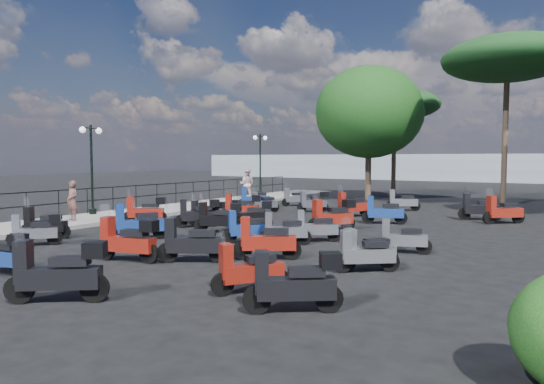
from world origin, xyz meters
The scene contains 43 objects.
ground centered at (0.00, 0.00, 0.00)m, with size 120.00×120.00×0.00m, color black.
sidewalk centered at (-6.50, 3.00, 0.07)m, with size 3.00×30.00×0.15m, color slate.
railing centered at (-7.80, 2.80, 0.90)m, with size 0.04×26.04×1.10m.
lamp_post_1 centered at (-7.44, -0.62, 2.32)m, with size 0.32×1.12×3.81m.
lamp_post_2 centered at (-7.38, 12.27, 2.41)m, with size 0.47×1.15×3.96m.
woman centered at (-6.23, -2.47, 0.92)m, with size 0.56×0.37×1.54m, color brown.
pedestrian_far centered at (-6.20, 9.09, 1.03)m, with size 0.86×0.67×1.77m, color #C8A8A9.
scooter_0 centered at (-3.14, -5.90, 0.45)m, with size 1.06×1.25×1.19m.
scooter_1 centered at (-4.13, -5.00, 0.45)m, with size 1.45×0.94×1.29m.
scooter_2 centered at (-4.00, -0.85, 0.52)m, with size 1.49×1.14×1.37m.
scooter_3 centered at (-1.70, 0.07, 0.45)m, with size 1.46×0.68×1.20m.
scooter_4 centered at (-1.59, 2.18, 0.51)m, with size 1.58×0.96×1.36m.
scooter_5 centered at (-3.50, 5.89, 0.50)m, with size 1.48×1.23×1.44m.
scooter_6 centered at (0.83, -5.96, 0.53)m, with size 1.74×0.69×1.40m.
scooter_7 centered at (-1.36, -3.65, 0.51)m, with size 1.17×1.55×1.46m.
scooter_8 centered at (0.22, 0.20, 0.50)m, with size 1.56×0.92×1.33m.
scooter_9 centered at (-1.68, -0.44, 0.50)m, with size 1.28×1.33×1.34m.
scooter_10 centered at (-2.26, 4.81, 0.43)m, with size 0.93×1.38×1.24m.
scooter_11 centered at (-2.65, 8.38, 0.42)m, with size 0.85×1.36×1.20m.
scooter_12 centered at (-0.47, -8.35, 0.47)m, with size 1.55×0.55×1.24m.
scooter_13 centered at (2.23, -5.20, 0.49)m, with size 1.56×1.04×1.40m.
scooter_14 centered at (1.73, -2.17, 0.43)m, with size 1.12×1.22×1.25m.
scooter_15 centered at (3.41, -0.95, 0.43)m, with size 1.34×0.97×1.24m.
scooter_16 centered at (-0.40, 6.29, 0.47)m, with size 1.16×1.27×1.25m.
scooter_17 centered at (1.91, 5.45, 0.48)m, with size 1.12×1.47×1.39m.
scooter_18 centered at (2.46, -8.93, 0.54)m, with size 1.54×1.21×1.43m.
scooter_19 centered at (4.92, -6.63, 0.43)m, with size 0.96×1.34×1.23m.
scooter_20 centered at (3.56, -3.96, 0.48)m, with size 1.52×1.04×1.38m.
scooter_21 centered at (3.00, 1.15, 0.55)m, with size 1.21×1.59×1.46m.
scooter_22 centered at (3.81, 4.02, 0.48)m, with size 1.65×0.85×1.38m.
scooter_23 centered at (2.99, 9.05, 0.46)m, with size 1.53×0.87×1.31m.
scooter_24 centered at (6.25, -7.22, 0.50)m, with size 1.43×1.11×1.33m.
scooter_25 centered at (6.12, -3.63, 0.43)m, with size 1.04×1.26×1.22m.
scooter_26 centered at (6.16, -3.90, 0.42)m, with size 1.26×1.02×1.21m.
scooter_27 centered at (6.21, -1.34, 0.41)m, with size 1.42×0.69×1.18m.
scooter_28 centered at (7.72, 6.54, 0.48)m, with size 1.37×1.25×1.40m.
scooter_29 centered at (6.75, 7.27, 0.49)m, with size 1.65×0.91×1.40m.
scooter_30 centered at (-0.19, -1.11, 0.50)m, with size 1.56×0.92×1.33m.
scooter_31 centered at (2.89, -1.94, 0.43)m, with size 1.34×0.97×1.24m.
broadleaf_tree centered at (-0.68, 14.06, 5.29)m, with size 6.52×6.52×8.07m.
pine_0 centered at (6.94, 13.12, 7.49)m, with size 6.41×6.41×8.64m.
pine_2 centered at (0.21, 16.16, 5.87)m, with size 5.63×5.63×6.87m.
distant_hills centered at (0.00, 45.00, 1.50)m, with size 70.00×8.00×3.00m, color gray.
Camera 1 is at (10.09, -14.00, 2.54)m, focal length 32.00 mm.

